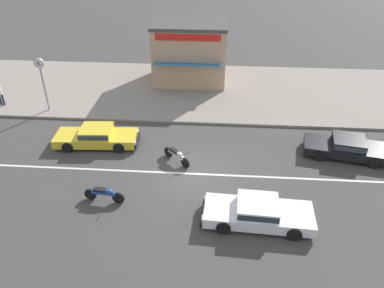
% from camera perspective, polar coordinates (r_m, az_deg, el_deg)
% --- Properties ---
extents(ground_plane, '(160.00, 160.00, 0.00)m').
position_cam_1_polar(ground_plane, '(18.81, 0.54, -4.58)').
color(ground_plane, '#423F3D').
extents(lane_centre_stripe, '(50.40, 0.14, 0.01)m').
position_cam_1_polar(lane_centre_stripe, '(18.81, 0.54, -4.57)').
color(lane_centre_stripe, silver).
rests_on(lane_centre_stripe, ground).
extents(kerb_strip, '(68.00, 10.00, 0.15)m').
position_cam_1_polar(kerb_strip, '(27.54, 1.95, 8.18)').
color(kerb_strip, gray).
rests_on(kerb_strip, ground).
extents(sedan_yellow_1, '(4.69, 2.02, 1.06)m').
position_cam_1_polar(sedan_yellow_1, '(21.51, -14.32, 1.17)').
color(sedan_yellow_1, yellow).
rests_on(sedan_yellow_1, ground).
extents(sedan_black_2, '(4.71, 2.52, 1.06)m').
position_cam_1_polar(sedan_black_2, '(21.54, 22.59, -0.41)').
color(sedan_black_2, black).
rests_on(sedan_black_2, ground).
extents(sedan_white_5, '(4.74, 2.06, 1.06)m').
position_cam_1_polar(sedan_white_5, '(16.10, 9.95, -10.17)').
color(sedan_white_5, white).
rests_on(sedan_white_5, ground).
extents(motorcycle_0, '(1.47, 1.38, 0.80)m').
position_cam_1_polar(motorcycle_0, '(19.44, -2.34, -1.72)').
color(motorcycle_0, black).
rests_on(motorcycle_0, ground).
extents(motorcycle_2, '(1.89, 0.56, 0.80)m').
position_cam_1_polar(motorcycle_2, '(17.39, -13.21, -7.39)').
color(motorcycle_2, black).
rests_on(motorcycle_2, ground).
extents(street_clock, '(0.61, 0.22, 3.47)m').
position_cam_1_polar(street_clock, '(25.32, -22.01, 10.07)').
color(street_clock, '#9E9EA3').
rests_on(street_clock, kerb_strip).
extents(shopfront_corner_warung, '(5.33, 4.92, 4.35)m').
position_cam_1_polar(shopfront_corner_warung, '(28.53, -0.27, 13.92)').
color(shopfront_corner_warung, tan).
rests_on(shopfront_corner_warung, kerb_strip).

